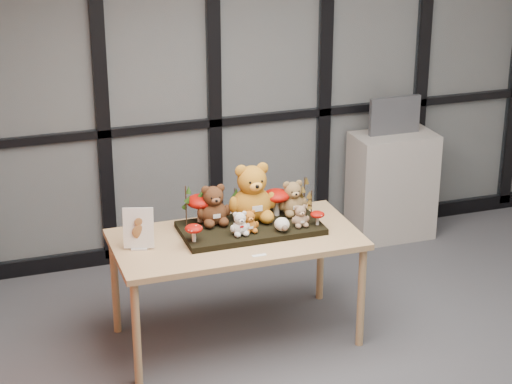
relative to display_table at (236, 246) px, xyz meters
name	(u,v)px	position (x,y,z in m)	size (l,w,h in m)	color
room_shell	(432,130)	(0.73, -1.07, 1.02)	(5.00, 5.00, 5.00)	#B4B1AA
glass_partition	(270,71)	(0.73, 1.40, 0.75)	(4.90, 0.06, 2.78)	#2D383F
display_table	(236,246)	(0.00, 0.00, 0.00)	(1.56, 0.78, 0.73)	tan
diorama_tray	(251,228)	(0.12, 0.06, 0.09)	(0.90, 0.45, 0.04)	black
bear_pooh_yellow	(252,189)	(0.16, 0.15, 0.31)	(0.32, 0.29, 0.42)	#BC761C
bear_brown_medium	(213,202)	(-0.10, 0.16, 0.25)	(0.22, 0.20, 0.29)	#482714
bear_tan_back	(293,196)	(0.44, 0.15, 0.23)	(0.20, 0.18, 0.26)	olive
bear_small_yellow	(249,220)	(0.08, -0.04, 0.19)	(0.12, 0.11, 0.16)	#B45F19
bear_white_bow	(240,222)	(0.01, -0.06, 0.19)	(0.13, 0.12, 0.17)	silver
bear_beige_small	(300,214)	(0.41, -0.05, 0.18)	(0.12, 0.11, 0.16)	#977456
plush_cream_hedgehog	(282,224)	(0.28, -0.09, 0.15)	(0.07, 0.07, 0.10)	silver
mushroom_back_left	(200,207)	(-0.17, 0.22, 0.21)	(0.18, 0.18, 0.20)	#960B04
mushroom_back_right	(276,201)	(0.33, 0.16, 0.20)	(0.18, 0.18, 0.19)	#960B04
mushroom_front_left	(194,232)	(-0.29, -0.07, 0.17)	(0.11, 0.11, 0.12)	#960B04
mushroom_front_right	(317,217)	(0.52, -0.07, 0.16)	(0.09, 0.09, 0.10)	#960B04
sprig_green_far_left	(186,206)	(-0.27, 0.18, 0.24)	(0.05, 0.05, 0.27)	black
sprig_green_mid_left	(203,205)	(-0.15, 0.22, 0.22)	(0.05, 0.05, 0.22)	black
sprig_dry_far_right	(304,195)	(0.52, 0.15, 0.23)	(0.05, 0.05, 0.24)	brown
sprig_dry_mid_right	(311,205)	(0.53, 0.04, 0.20)	(0.05, 0.05, 0.19)	brown
sprig_green_centre	(235,202)	(0.07, 0.23, 0.20)	(0.05, 0.05, 0.20)	black
sign_holder	(139,231)	(-0.62, 0.02, 0.19)	(0.19, 0.09, 0.27)	silver
label_card	(259,255)	(0.05, -0.31, 0.07)	(0.09, 0.03, 0.00)	white
cabinet	(392,186)	(1.70, 1.17, -0.23)	(0.66, 0.38, 0.88)	#ACA399
monitor	(395,115)	(1.70, 1.19, 0.36)	(0.43, 0.04, 0.30)	#4D4F55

